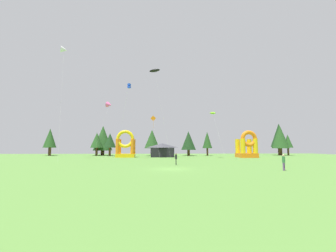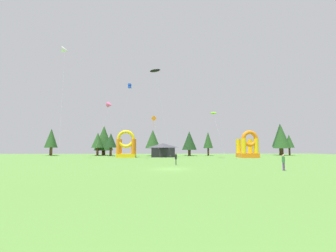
{
  "view_description": "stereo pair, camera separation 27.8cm",
  "coord_description": "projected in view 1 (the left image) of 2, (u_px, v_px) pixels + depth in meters",
  "views": [
    {
      "loc": [
        -1.92,
        -29.17,
        2.82
      ],
      "look_at": [
        0.0,
        8.22,
        6.11
      ],
      "focal_mm": 24.73,
      "sensor_mm": 36.0,
      "label": 1
    },
    {
      "loc": [
        -1.64,
        -29.19,
        2.82
      ],
      "look_at": [
        0.0,
        8.22,
        6.11
      ],
      "focal_mm": 24.73,
      "sensor_mm": 36.0,
      "label": 2
    }
  ],
  "objects": [
    {
      "name": "ground_plane",
      "position": [
        171.0,
        169.0,
        28.87
      ],
      "size": [
        120.0,
        120.0,
        0.0
      ],
      "primitive_type": "plane",
      "color": "#548438"
    },
    {
      "name": "kite_orange_diamond",
      "position": [
        153.0,
        119.0,
        57.68
      ],
      "size": [
        2.1,
        3.41,
        10.24
      ],
      "color": "orange",
      "rests_on": "ground_plane"
    },
    {
      "name": "kite_white_delta",
      "position": [
        64.0,
        50.0,
        53.65
      ],
      "size": [
        3.92,
        9.09,
        26.0
      ],
      "color": "white",
      "rests_on": "ground_plane"
    },
    {
      "name": "kite_black_parafoil",
      "position": [
        155.0,
        71.0,
        52.71
      ],
      "size": [
        4.91,
        1.75,
        20.56
      ],
      "color": "black",
      "rests_on": "ground_plane"
    },
    {
      "name": "kite_lime_parafoil",
      "position": [
        213.0,
        113.0,
        56.75
      ],
      "size": [
        2.52,
        5.34,
        11.37
      ],
      "color": "#8CD826",
      "rests_on": "ground_plane"
    },
    {
      "name": "kite_blue_box",
      "position": [
        129.0,
        86.0,
        50.68
      ],
      "size": [
        3.56,
        1.51,
        16.53
      ],
      "color": "blue",
      "rests_on": "ground_plane"
    },
    {
      "name": "kite_pink_delta",
      "position": [
        109.0,
        105.0,
        59.66
      ],
      "size": [
        3.74,
        6.03,
        14.36
      ],
      "color": "#EA599E",
      "rests_on": "ground_plane"
    },
    {
      "name": "person_near_camera",
      "position": [
        176.0,
        158.0,
        35.1
      ],
      "size": [
        0.32,
        0.32,
        1.77
      ],
      "rotation": [
        0.0,
        0.0,
        1.52
      ],
      "color": "black",
      "rests_on": "ground_plane"
    },
    {
      "name": "person_far_side",
      "position": [
        284.0,
        161.0,
        27.02
      ],
      "size": [
        0.42,
        0.42,
        1.88
      ],
      "rotation": [
        0.0,
        0.0,
        3.52
      ],
      "color": "#724C8C",
      "rests_on": "ground_plane"
    },
    {
      "name": "inflatable_blue_arch",
      "position": [
        126.0,
        147.0,
        59.18
      ],
      "size": [
        4.74,
        3.56,
        6.94
      ],
      "color": "yellow",
      "rests_on": "ground_plane"
    },
    {
      "name": "inflatable_red_slide",
      "position": [
        247.0,
        148.0,
        58.27
      ],
      "size": [
        4.33,
        4.9,
        6.74
      ],
      "color": "orange",
      "rests_on": "ground_plane"
    },
    {
      "name": "festival_tent",
      "position": [
        162.0,
        150.0,
        60.88
      ],
      "size": [
        6.01,
        3.74,
        3.61
      ],
      "color": "black",
      "rests_on": "ground_plane"
    },
    {
      "name": "tree_row_0",
      "position": [
        50.0,
        138.0,
        72.87
      ],
      "size": [
        3.93,
        3.93,
        8.43
      ],
      "color": "#4C331E",
      "rests_on": "ground_plane"
    },
    {
      "name": "tree_row_1",
      "position": [
        51.0,
        140.0,
        69.44
      ],
      "size": [
        2.94,
        2.94,
        7.13
      ],
      "color": "#4C331E",
      "rests_on": "ground_plane"
    },
    {
      "name": "tree_row_2",
      "position": [
        97.0,
        140.0,
        70.21
      ],
      "size": [
        3.78,
        3.78,
        7.02
      ],
      "color": "#4C331E",
      "rests_on": "ground_plane"
    },
    {
      "name": "tree_row_3",
      "position": [
        103.0,
        138.0,
        73.58
      ],
      "size": [
        6.08,
        6.08,
        9.37
      ],
      "color": "#4C331E",
      "rests_on": "ground_plane"
    },
    {
      "name": "tree_row_4",
      "position": [
        110.0,
        141.0,
        68.4
      ],
      "size": [
        3.56,
        3.56,
        6.7
      ],
      "color": "#4C331E",
      "rests_on": "ground_plane"
    },
    {
      "name": "tree_row_5",
      "position": [
        152.0,
        139.0,
        69.38
      ],
      "size": [
        4.54,
        4.54,
        7.81
      ],
      "color": "#4C331E",
      "rests_on": "ground_plane"
    },
    {
      "name": "tree_row_6",
      "position": [
        188.0,
        141.0,
        69.99
      ],
      "size": [
        4.42,
        4.42,
        7.37
      ],
      "color": "#4C331E",
      "rests_on": "ground_plane"
    },
    {
      "name": "tree_row_7",
      "position": [
        207.0,
        140.0,
        70.04
      ],
      "size": [
        2.89,
        2.89,
        7.26
      ],
      "color": "#4C331E",
      "rests_on": "ground_plane"
    },
    {
      "name": "tree_row_8",
      "position": [
        280.0,
        137.0,
        73.43
      ],
      "size": [
        5.21,
        5.21,
        9.48
      ],
      "color": "#4C331E",
      "rests_on": "ground_plane"
    },
    {
      "name": "tree_row_9",
      "position": [
        279.0,
        135.0,
        74.31
      ],
      "size": [
        5.18,
        5.18,
        10.12
      ],
      "color": "#4C331E",
      "rests_on": "ground_plane"
    },
    {
      "name": "tree_row_10",
      "position": [
        288.0,
        141.0,
        73.02
      ],
      "size": [
        2.98,
        2.98,
        6.54
      ],
      "color": "#4C331E",
      "rests_on": "ground_plane"
    }
  ]
}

